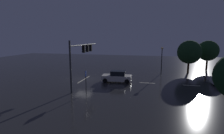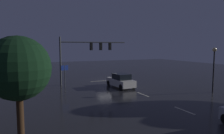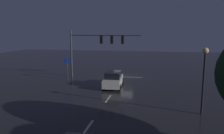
% 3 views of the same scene
% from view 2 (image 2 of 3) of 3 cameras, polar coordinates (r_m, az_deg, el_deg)
% --- Properties ---
extents(ground_plane, '(80.00, 80.00, 0.00)m').
position_cam_2_polar(ground_plane, '(31.01, -1.55, -3.64)').
color(ground_plane, '#232326').
extents(traffic_signal_assembly, '(9.25, 0.47, 6.21)m').
position_cam_2_polar(traffic_signal_assembly, '(28.20, -6.95, 4.51)').
color(traffic_signal_assembly, '#383A3D').
rests_on(traffic_signal_assembly, ground_plane).
extents(lane_dash_far, '(0.16, 2.20, 0.01)m').
position_cam_2_polar(lane_dash_far, '(27.41, 1.66, -4.87)').
color(lane_dash_far, beige).
rests_on(lane_dash_far, ground_plane).
extents(lane_dash_mid, '(0.16, 2.20, 0.01)m').
position_cam_2_polar(lane_dash_mid, '(22.27, 8.41, -7.40)').
color(lane_dash_mid, beige).
rests_on(lane_dash_mid, ground_plane).
extents(lane_dash_near, '(0.16, 2.20, 0.01)m').
position_cam_2_polar(lane_dash_near, '(17.68, 19.09, -11.12)').
color(lane_dash_near, beige).
rests_on(lane_dash_near, ground_plane).
extents(stop_bar, '(5.00, 0.16, 0.01)m').
position_cam_2_polar(stop_bar, '(30.87, -1.44, -3.68)').
color(stop_bar, beige).
rests_on(stop_bar, ground_plane).
extents(car_approaching, '(2.13, 4.45, 1.70)m').
position_cam_2_polar(car_approaching, '(25.72, 2.41, -3.78)').
color(car_approaching, silver).
rests_on(car_approaching, ground_plane).
extents(street_lamp_left_kerb, '(0.44, 0.44, 4.88)m').
position_cam_2_polar(street_lamp_left_kerb, '(25.04, 26.00, 1.46)').
color(street_lamp_left_kerb, black).
rests_on(street_lamp_left_kerb, ground_plane).
extents(route_sign, '(0.89, 0.29, 2.78)m').
position_cam_2_polar(route_sign, '(25.78, -12.75, -1.18)').
color(route_sign, '#383A3D').
rests_on(route_sign, ground_plane).
extents(tree_right_near, '(3.36, 3.36, 5.57)m').
position_cam_2_polar(tree_right_near, '(11.80, -24.16, -0.43)').
color(tree_right_near, '#382314').
rests_on(tree_right_near, ground_plane).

